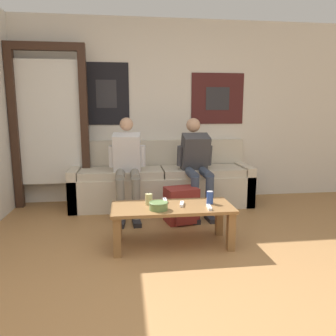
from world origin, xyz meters
TOP-DOWN VIEW (x-y plane):
  - ground_plane at (0.00, 0.00)m, footprint 18.00×18.00m
  - wall_back at (0.00, 2.84)m, footprint 10.00×0.07m
  - door_frame at (-1.36, 2.62)m, footprint 1.00×0.10m
  - couch at (0.12, 2.50)m, footprint 2.44×0.69m
  - coffee_table at (0.07, 1.09)m, footprint 1.16×0.50m
  - person_seated_adult at (-0.35, 2.12)m, footprint 0.47×0.83m
  - person_seated_teen at (0.53, 2.15)m, footprint 0.47×0.87m
  - backpack at (0.27, 1.72)m, footprint 0.41×0.37m
  - ceramic_bowl at (-0.08, 0.98)m, footprint 0.18×0.18m
  - pillar_candle at (-0.16, 1.16)m, footprint 0.07×0.07m
  - drink_can_blue at (0.44, 1.12)m, footprint 0.07×0.07m
  - game_controller_near_left at (0.01, 1.24)m, footprint 0.04×0.14m
  - game_controller_near_right at (0.39, 0.96)m, footprint 0.05×0.15m
  - game_controller_far_center at (0.16, 1.10)m, footprint 0.07×0.15m

SIDE VIEW (x-z plane):
  - ground_plane at x=0.00m, z-range 0.00..0.00m
  - backpack at x=0.27m, z-range -0.01..0.40m
  - couch at x=0.12m, z-range -0.13..0.74m
  - coffee_table at x=0.07m, z-range 0.13..0.52m
  - game_controller_near_left at x=0.01m, z-range 0.40..0.42m
  - game_controller_near_right at x=0.39m, z-range 0.40..0.42m
  - game_controller_far_center at x=0.16m, z-range 0.40..0.42m
  - ceramic_bowl at x=-0.08m, z-range 0.40..0.48m
  - pillar_candle at x=-0.16m, z-range 0.39..0.51m
  - drink_can_blue at x=0.44m, z-range 0.40..0.52m
  - person_seated_adult at x=-0.35m, z-range 0.05..1.26m
  - person_seated_teen at x=0.53m, z-range 0.06..1.26m
  - door_frame at x=-1.36m, z-range 0.12..2.27m
  - wall_back at x=0.00m, z-range 0.00..2.55m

